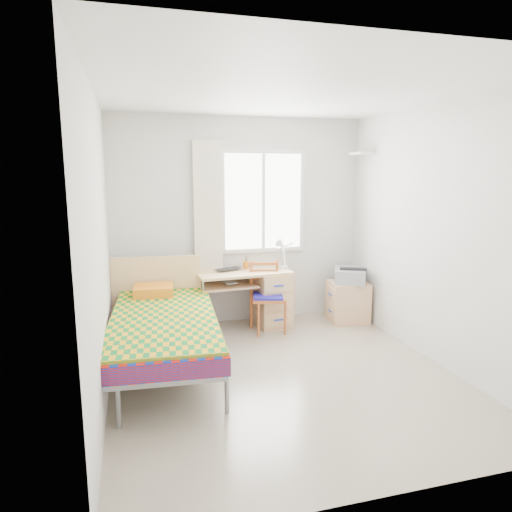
{
  "coord_description": "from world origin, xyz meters",
  "views": [
    {
      "loc": [
        -1.34,
        -3.88,
        1.91
      ],
      "look_at": [
        -0.12,
        0.55,
        1.07
      ],
      "focal_mm": 32.0,
      "sensor_mm": 36.0,
      "label": 1
    }
  ],
  "objects_px": {
    "chair": "(267,292)",
    "cabinet": "(348,302)",
    "bed": "(163,322)",
    "printer": "(350,275)",
    "desk": "(267,295)"
  },
  "relations": [
    {
      "from": "bed",
      "to": "cabinet",
      "type": "height_order",
      "value": "bed"
    },
    {
      "from": "bed",
      "to": "desk",
      "type": "bearing_deg",
      "value": 39.18
    },
    {
      "from": "chair",
      "to": "cabinet",
      "type": "relative_size",
      "value": 1.62
    },
    {
      "from": "cabinet",
      "to": "printer",
      "type": "relative_size",
      "value": 0.96
    },
    {
      "from": "desk",
      "to": "cabinet",
      "type": "bearing_deg",
      "value": -11.28
    },
    {
      "from": "bed",
      "to": "desk",
      "type": "relative_size",
      "value": 1.9
    },
    {
      "from": "bed",
      "to": "chair",
      "type": "bearing_deg",
      "value": 34.55
    },
    {
      "from": "printer",
      "to": "bed",
      "type": "bearing_deg",
      "value": -136.53
    },
    {
      "from": "desk",
      "to": "bed",
      "type": "bearing_deg",
      "value": -149.31
    },
    {
      "from": "bed",
      "to": "printer",
      "type": "xyz_separation_m",
      "value": [
        2.42,
        0.81,
        0.16
      ]
    },
    {
      "from": "bed",
      "to": "desk",
      "type": "height_order",
      "value": "bed"
    },
    {
      "from": "chair",
      "to": "cabinet",
      "type": "distance_m",
      "value": 1.13
    },
    {
      "from": "bed",
      "to": "printer",
      "type": "relative_size",
      "value": 4.1
    },
    {
      "from": "desk",
      "to": "printer",
      "type": "bearing_deg",
      "value": -11.06
    },
    {
      "from": "desk",
      "to": "chair",
      "type": "distance_m",
      "value": 0.21
    }
  ]
}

